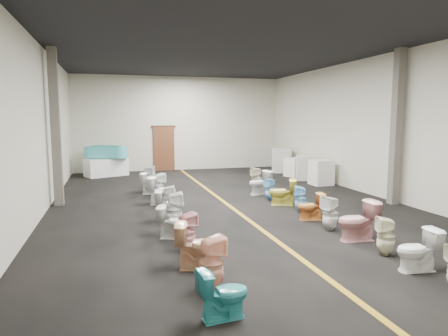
{
  "coord_description": "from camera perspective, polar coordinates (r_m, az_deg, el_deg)",
  "views": [
    {
      "loc": [
        -3.22,
        -11.31,
        2.53
      ],
      "look_at": [
        0.25,
        1.0,
        0.92
      ],
      "focal_mm": 32.0,
      "sensor_mm": 36.0,
      "label": 1
    }
  ],
  "objects": [
    {
      "name": "appliance_crate_a",
      "position": [
        15.57,
        13.71,
        -0.64
      ],
      "size": [
        0.75,
        0.75,
        0.94
      ],
      "primitive_type": "cube",
      "rotation": [
        0.0,
        0.0,
        0.03
      ],
      "color": "silver",
      "rests_on": "floor"
    },
    {
      "name": "wall_right",
      "position": [
        13.99,
        20.35,
        5.58
      ],
      "size": [
        0.0,
        16.0,
        16.0
      ],
      "primitive_type": "plane",
      "rotation": [
        1.57,
        0.0,
        -1.57
      ],
      "color": "#BBB7A0",
      "rests_on": "ground"
    },
    {
      "name": "toilet_right_2",
      "position": [
        8.04,
        22.13,
        -9.01
      ],
      "size": [
        0.42,
        0.41,
        0.73
      ],
      "primitive_type": "imported",
      "rotation": [
        0.0,
        0.0,
        -1.88
      ],
      "color": "#ECE4C1",
      "rests_on": "floor"
    },
    {
      "name": "display_table",
      "position": [
        18.19,
        -16.47,
        0.11
      ],
      "size": [
        1.94,
        1.49,
        0.77
      ],
      "primitive_type": "cube",
      "rotation": [
        0.0,
        0.0,
        0.41
      ],
      "color": "white",
      "rests_on": "floor"
    },
    {
      "name": "appliance_crate_d",
      "position": [
        18.83,
        8.21,
        1.09
      ],
      "size": [
        0.94,
        0.94,
        1.11
      ],
      "primitive_type": "cube",
      "rotation": [
        0.0,
        0.0,
        -0.24
      ],
      "color": "silver",
      "rests_on": "floor"
    },
    {
      "name": "toilet_right_8",
      "position": [
        12.41,
        6.61,
        -3.01
      ],
      "size": [
        0.41,
        0.41,
        0.69
      ],
      "primitive_type": "imported",
      "rotation": [
        0.0,
        0.0,
        -1.2
      ],
      "color": "#81C9F1",
      "rests_on": "floor"
    },
    {
      "name": "toilet_right_3",
      "position": [
        8.74,
        18.54,
        -7.18
      ],
      "size": [
        0.85,
        0.52,
        0.84
      ],
      "primitive_type": "imported",
      "rotation": [
        0.0,
        0.0,
        -1.63
      ],
      "color": "#DB9898",
      "rests_on": "floor"
    },
    {
      "name": "toilet_right_5",
      "position": [
        10.2,
        12.27,
        -5.41
      ],
      "size": [
        0.71,
        0.47,
        0.68
      ],
      "primitive_type": "imported",
      "rotation": [
        0.0,
        0.0,
        -1.72
      ],
      "color": "#CB7632",
      "rests_on": "floor"
    },
    {
      "name": "toilet_right_10",
      "position": [
        14.08,
        4.68,
        -1.52
      ],
      "size": [
        0.4,
        0.39,
        0.82
      ],
      "primitive_type": "imported",
      "rotation": [
        0.0,
        0.0,
        -1.51
      ],
      "color": "beige",
      "rests_on": "floor"
    },
    {
      "name": "column_right",
      "position": [
        12.65,
        23.43,
        5.31
      ],
      "size": [
        0.25,
        0.25,
        4.5
      ],
      "primitive_type": "cube",
      "color": "#59544C",
      "rests_on": "floor"
    },
    {
      "name": "toilet_left_3",
      "position": [
        7.71,
        -5.34,
        -9.1
      ],
      "size": [
        0.44,
        0.43,
        0.75
      ],
      "primitive_type": "imported",
      "rotation": [
        0.0,
        0.0,
        1.91
      ],
      "color": "#D0898B",
      "rests_on": "floor"
    },
    {
      "name": "toilet_right_9",
      "position": [
        13.28,
        5.15,
        -2.11
      ],
      "size": [
        0.85,
        0.59,
        0.79
      ],
      "primitive_type": "imported",
      "rotation": [
        0.0,
        0.0,
        -1.36
      ],
      "color": "silver",
      "rests_on": "floor"
    },
    {
      "name": "toilet_left_5",
      "position": [
        9.34,
        -7.16,
        -5.95
      ],
      "size": [
        0.4,
        0.39,
        0.84
      ],
      "primitive_type": "imported",
      "rotation": [
        0.0,
        0.0,
        1.53
      ],
      "color": "silver",
      "rests_on": "floor"
    },
    {
      "name": "toilet_left_0",
      "position": [
        5.27,
        -0.09,
        -17.52
      ],
      "size": [
        0.68,
        0.44,
        0.66
      ],
      "primitive_type": "imported",
      "rotation": [
        0.0,
        0.0,
        1.68
      ],
      "color": "teal",
      "rests_on": "floor"
    },
    {
      "name": "toilet_left_11",
      "position": [
        14.41,
        -10.69,
        -1.37
      ],
      "size": [
        0.48,
        0.48,
        0.84
      ],
      "primitive_type": "imported",
      "rotation": [
        0.0,
        0.0,
        1.26
      ],
      "color": "silver",
      "rests_on": "floor"
    },
    {
      "name": "toilet_right_1",
      "position": [
        7.45,
        25.96,
        -10.51
      ],
      "size": [
        0.74,
        0.47,
        0.72
      ],
      "primitive_type": "imported",
      "rotation": [
        0.0,
        0.0,
        -1.67
      ],
      "color": "white",
      "rests_on": "floor"
    },
    {
      "name": "toilet_left_7",
      "position": [
        10.98,
        -7.96,
        -4.34
      ],
      "size": [
        0.38,
        0.38,
        0.71
      ],
      "primitive_type": "imported",
      "rotation": [
        0.0,
        0.0,
        1.36
      ],
      "color": "silver",
      "rests_on": "floor"
    },
    {
      "name": "bathtub",
      "position": [
        18.12,
        -16.55,
        2.25
      ],
      "size": [
        1.8,
        1.03,
        0.55
      ],
      "rotation": [
        0.0,
        0.0,
        -0.31
      ],
      "color": "#40B1B9",
      "rests_on": "display_table"
    },
    {
      "name": "toilet_left_10",
      "position": [
        13.52,
        -10.33,
        -2.2
      ],
      "size": [
        0.79,
        0.61,
        0.71
      ],
      "primitive_type": "imported",
      "rotation": [
        0.0,
        0.0,
        1.22
      ],
      "color": "white",
      "rests_on": "floor"
    },
    {
      "name": "wall_left",
      "position": [
        11.45,
        -24.79,
        5.11
      ],
      "size": [
        0.0,
        16.0,
        16.0
      ],
      "primitive_type": "plane",
      "rotation": [
        1.57,
        0.0,
        1.57
      ],
      "color": "#BBB7A0",
      "rests_on": "ground"
    },
    {
      "name": "wall_back",
      "position": [
        19.58,
        -6.32,
        6.31
      ],
      "size": [
        10.0,
        0.0,
        10.0
      ],
      "primitive_type": "plane",
      "rotation": [
        1.57,
        0.0,
        0.0
      ],
      "color": "#BBB7A0",
      "rests_on": "ground"
    },
    {
      "name": "toilet_right_4",
      "position": [
        9.36,
        14.96,
        -6.26
      ],
      "size": [
        0.46,
        0.45,
        0.79
      ],
      "primitive_type": "imported",
      "rotation": [
        0.0,
        0.0,
        -1.25
      ],
      "color": "silver",
      "rests_on": "floor"
    },
    {
      "name": "toilet_left_6",
      "position": [
        10.12,
        -7.75,
        -5.22
      ],
      "size": [
        0.78,
        0.52,
        0.74
      ],
      "primitive_type": "imported",
      "rotation": [
        0.0,
        0.0,
        1.41
      ],
      "color": "silver",
      "rests_on": "floor"
    },
    {
      "name": "toilet_left_2",
      "position": [
        6.84,
        -3.63,
        -11.02
      ],
      "size": [
        0.87,
        0.63,
        0.79
      ],
      "primitive_type": "imported",
      "rotation": [
        0.0,
        0.0,
        1.31
      ],
      "color": "tan",
      "rests_on": "floor"
    },
    {
      "name": "toilet_left_4",
      "position": [
        8.56,
        -7.23,
        -7.69
      ],
      "size": [
        0.76,
        0.59,
        0.69
      ],
      "primitive_type": "imported",
      "rotation": [
        0.0,
        0.0,
        1.22
      ],
      "color": "silver",
      "rests_on": "floor"
    },
    {
      "name": "toilet_right_7",
      "position": [
        11.72,
        8.35,
        -3.43
      ],
      "size": [
        0.87,
        0.68,
        0.78
      ],
      "primitive_type": "imported",
      "rotation": [
        0.0,
        0.0,
        -1.94
      ],
      "color": "#D7C947",
      "rests_on": "floor"
    },
    {
      "name": "toilet_left_9",
      "position": [
        12.65,
        -9.36,
        -2.58
      ],
      "size": [
        0.48,
        0.47,
        0.82
      ],
      "primitive_type": "imported",
      "rotation": [
        0.0,
        0.0,
        1.92
      ],
      "color": "silver",
      "rests_on": "floor"
    },
    {
      "name": "door_frame",
      "position": [
        19.42,
        -8.64,
        5.88
      ],
      "size": [
        1.15,
        0.08,
        0.1
      ],
      "primitive_type": "cube",
      "color": "#331C11",
      "rests_on": "back_door"
    },
    {
      "name": "ceiling",
      "position": [
        11.93,
        0.14,
        16.68
      ],
      "size": [
        16.0,
        16.0,
        0.0
      ],
      "primitive_type": "plane",
      "rotation": [
        3.14,
        0.0,
        0.0
      ],
      "color": "black",
      "rests_on": "ground"
    },
    {
      "name": "appliance_crate_b",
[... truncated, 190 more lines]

